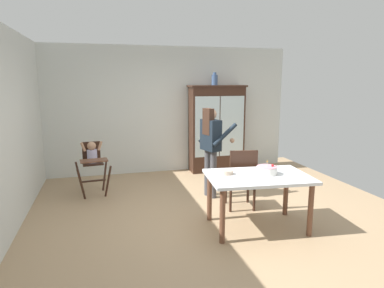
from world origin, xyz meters
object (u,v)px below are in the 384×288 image
object	(u,v)px
dining_chair_far_side	(242,175)
high_chair_with_toddler	(92,158)
ceramic_vase	(215,80)
china_cabinet	(216,128)
dining_table	(258,183)
serving_bowl	(227,172)
birthday_cake	(267,170)
adult_person	(211,141)

from	to	relation	value
dining_chair_far_side	high_chair_with_toddler	bearing A→B (deg)	-21.19
ceramic_vase	dining_chair_far_side	world-z (taller)	ceramic_vase
china_cabinet	high_chair_with_toddler	xyz separation A→B (m)	(-2.62, -1.01, -0.29)
ceramic_vase	dining_table	size ratio (longest dim) A/B	0.19
china_cabinet	high_chair_with_toddler	size ratio (longest dim) A/B	1.98
dining_chair_far_side	dining_table	bearing A→B (deg)	94.83
serving_bowl	dining_chair_far_side	size ratio (longest dim) A/B	0.19
high_chair_with_toddler	birthday_cake	distance (m)	3.03
birthday_cake	serving_bowl	size ratio (longest dim) A/B	1.56
dining_table	birthday_cake	world-z (taller)	birthday_cake
china_cabinet	dining_chair_far_side	xyz separation A→B (m)	(-0.39, -2.33, -0.39)
dining_table	birthday_cake	size ratio (longest dim) A/B	5.08
adult_person	serving_bowl	distance (m)	1.24
ceramic_vase	serving_bowl	world-z (taller)	ceramic_vase
china_cabinet	ceramic_vase	xyz separation A→B (m)	(-0.06, 0.00, 1.05)
adult_person	china_cabinet	bearing A→B (deg)	-39.59
high_chair_with_toddler	dining_table	world-z (taller)	high_chair_with_toddler
china_cabinet	dining_table	size ratio (longest dim) A/B	1.32
china_cabinet	dining_chair_far_side	size ratio (longest dim) A/B	1.96
high_chair_with_toddler	dining_table	bearing A→B (deg)	-48.70
dining_table	dining_chair_far_side	distance (m)	0.67
high_chair_with_toddler	dining_table	xyz separation A→B (m)	(2.17, -1.98, -0.02)
adult_person	serving_bowl	bearing A→B (deg)	154.22
adult_person	dining_chair_far_side	world-z (taller)	adult_person
adult_person	birthday_cake	size ratio (longest dim) A/B	5.47
high_chair_with_toddler	dining_chair_far_side	world-z (taller)	dining_chair_far_side
china_cabinet	dining_table	bearing A→B (deg)	-98.53
birthday_cake	adult_person	bearing A→B (deg)	104.61
china_cabinet	high_chair_with_toddler	bearing A→B (deg)	-158.97
china_cabinet	ceramic_vase	bearing A→B (deg)	176.14
high_chair_with_toddler	dining_chair_far_side	bearing A→B (deg)	-36.96
ceramic_vase	dining_chair_far_side	size ratio (longest dim) A/B	0.28
adult_person	serving_bowl	xyz separation A→B (m)	(-0.18, -1.21, -0.20)
ceramic_vase	adult_person	bearing A→B (deg)	-110.43
china_cabinet	serving_bowl	size ratio (longest dim) A/B	10.46
dining_chair_far_side	china_cabinet	bearing A→B (deg)	-90.13
china_cabinet	dining_chair_far_side	bearing A→B (deg)	-99.62
ceramic_vase	adult_person	xyz separation A→B (m)	(-0.61, -1.63, -1.03)
serving_bowl	adult_person	bearing A→B (deg)	81.63
china_cabinet	serving_bowl	distance (m)	2.96
adult_person	birthday_cake	world-z (taller)	adult_person
high_chair_with_toddler	adult_person	size ratio (longest dim) A/B	0.62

